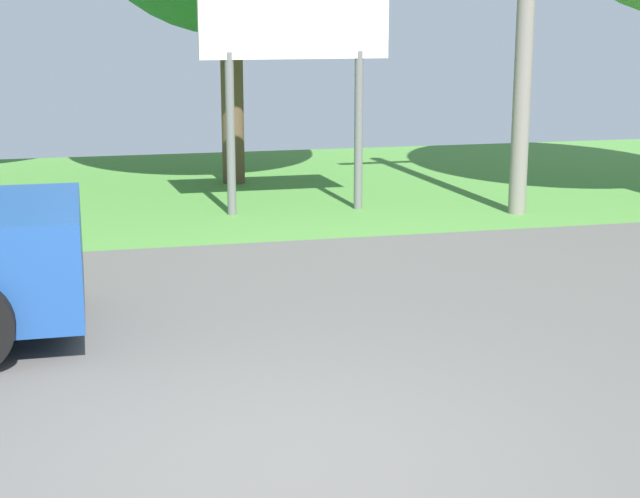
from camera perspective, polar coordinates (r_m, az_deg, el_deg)
The scene contains 2 objects.
ground_plane at distance 9.15m, azimuth -5.61°, elevation -4.41°, with size 40.00×22.00×0.20m.
roadside_billboard at distance 13.78m, azimuth -1.44°, elevation 12.60°, with size 2.60×0.12×3.50m.
Camera 1 is at (-1.13, -5.69, 2.74)m, focal length 56.31 mm.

